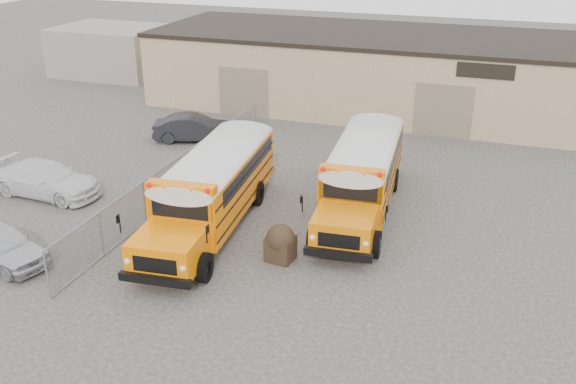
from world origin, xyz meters
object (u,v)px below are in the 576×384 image
(car_white, at_px, (46,179))
(car_dark, at_px, (194,128))
(school_bus_left, at_px, (257,134))
(school_bus_right, at_px, (381,126))
(car_silver, at_px, (1,245))
(tarp_bundle, at_px, (280,242))

(car_white, height_order, car_dark, car_white)
(school_bus_left, relative_size, car_dark, 2.41)
(school_bus_right, xyz_separation_m, car_silver, (-10.63, -15.06, -1.02))
(car_dark, bearing_deg, school_bus_right, -105.46)
(car_white, distance_m, car_dark, 9.27)
(car_white, xyz_separation_m, car_dark, (2.84, 8.83, -0.01))
(car_dark, bearing_deg, tarp_bundle, -159.72)
(tarp_bundle, bearing_deg, school_bus_left, 117.00)
(car_white, bearing_deg, tarp_bundle, -96.98)
(school_bus_right, distance_m, tarp_bundle, 11.69)
(car_silver, bearing_deg, school_bus_left, -9.43)
(car_silver, bearing_deg, car_dark, 13.10)
(school_bus_left, distance_m, car_white, 9.90)
(tarp_bundle, bearing_deg, car_silver, -159.80)
(school_bus_right, relative_size, car_dark, 2.34)
(school_bus_left, bearing_deg, car_silver, -114.18)
(school_bus_right, xyz_separation_m, car_dark, (-10.22, -0.70, -0.99))
(school_bus_left, relative_size, tarp_bundle, 7.47)
(tarp_bundle, distance_m, car_silver, 10.06)
(tarp_bundle, xyz_separation_m, car_dark, (-9.03, 10.89, -0.00))
(school_bus_left, relative_size, car_silver, 2.58)
(car_silver, bearing_deg, tarp_bundle, -55.05)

